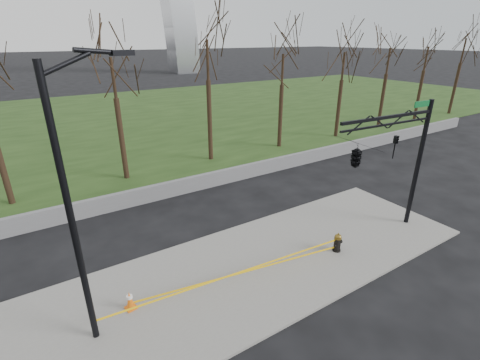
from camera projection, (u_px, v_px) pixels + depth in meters
ground at (264, 264)px, 13.74m from camera, size 500.00×500.00×0.00m
sidewalk at (264, 263)px, 13.72m from camera, size 18.00×6.00×0.10m
grass_strip at (100, 121)px, 37.06m from camera, size 120.00×40.00×0.06m
guardrail at (182, 186)px, 19.79m from camera, size 60.00×0.30×0.90m
tree_row at (250, 95)px, 24.99m from camera, size 60.71×4.00×9.00m
fire_hydrant at (337, 243)px, 14.31m from camera, size 0.53×0.34×0.84m
traffic_cone at (130, 300)px, 11.26m from camera, size 0.40×0.40×0.67m
street_light at (76, 195)px, 8.72m from camera, size 2.35×0.77×8.21m
traffic_signal_mast at (370, 152)px, 13.73m from camera, size 5.09×2.52×6.00m
caution_tape at (241, 272)px, 12.49m from camera, size 9.48×1.34×0.43m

